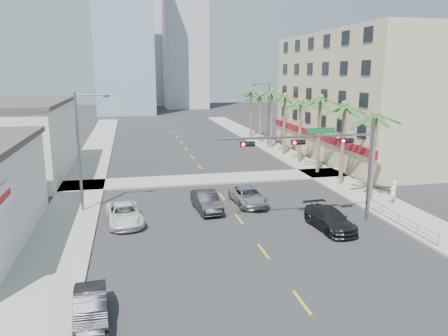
# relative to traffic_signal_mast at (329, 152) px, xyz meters

# --- Properties ---
(ground) EXTENTS (260.00, 260.00, 0.00)m
(ground) POSITION_rel_traffic_signal_mast_xyz_m (-5.78, -7.95, -5.06)
(ground) COLOR #262628
(ground) RESTS_ON ground
(sidewalk_right) EXTENTS (4.00, 120.00, 0.15)m
(sidewalk_right) POSITION_rel_traffic_signal_mast_xyz_m (6.22, 12.05, -4.99)
(sidewalk_right) COLOR gray
(sidewalk_right) RESTS_ON ground
(sidewalk_left) EXTENTS (4.00, 120.00, 0.15)m
(sidewalk_left) POSITION_rel_traffic_signal_mast_xyz_m (-17.78, 12.05, -4.99)
(sidewalk_left) COLOR gray
(sidewalk_left) RESTS_ON ground
(sidewalk_cross) EXTENTS (80.00, 4.00, 0.15)m
(sidewalk_cross) POSITION_rel_traffic_signal_mast_xyz_m (-5.78, 14.05, -4.99)
(sidewalk_cross) COLOR gray
(sidewalk_cross) RESTS_ON ground
(building_right) EXTENTS (15.25, 28.00, 15.00)m
(building_right) POSITION_rel_traffic_signal_mast_xyz_m (16.21, 22.05, 2.43)
(building_right) COLOR tan
(building_right) RESTS_ON ground
(building_left_far) EXTENTS (11.00, 18.00, 7.20)m
(building_left_far) POSITION_rel_traffic_signal_mast_xyz_m (-25.28, 20.05, -1.46)
(building_left_far) COLOR beige
(building_left_far) RESTS_ON ground
(tower_far_left) EXTENTS (14.00, 14.00, 48.00)m
(tower_far_left) POSITION_rel_traffic_signal_mast_xyz_m (-13.78, 87.05, 18.94)
(tower_far_left) COLOR #99B2C6
(tower_far_left) RESTS_ON ground
(tower_far_right) EXTENTS (12.00, 12.00, 60.00)m
(tower_far_right) POSITION_rel_traffic_signal_mast_xyz_m (3.22, 102.05, 24.94)
(tower_far_right) COLOR #ADADB2
(tower_far_right) RESTS_ON ground
(tower_far_center) EXTENTS (16.00, 16.00, 42.00)m
(tower_far_center) POSITION_rel_traffic_signal_mast_xyz_m (-8.78, 117.05, 15.94)
(tower_far_center) COLOR #ADADB2
(tower_far_center) RESTS_ON ground
(traffic_signal_mast) EXTENTS (11.12, 0.54, 7.20)m
(traffic_signal_mast) POSITION_rel_traffic_signal_mast_xyz_m (0.00, 0.00, 0.00)
(traffic_signal_mast) COLOR slate
(traffic_signal_mast) RESTS_ON ground
(palm_tree_0) EXTENTS (4.80, 4.80, 7.80)m
(palm_tree_0) POSITION_rel_traffic_signal_mast_xyz_m (5.82, 4.05, 2.02)
(palm_tree_0) COLOR brown
(palm_tree_0) RESTS_ON ground
(palm_tree_1) EXTENTS (4.80, 4.80, 8.16)m
(palm_tree_1) POSITION_rel_traffic_signal_mast_xyz_m (5.82, 9.25, 2.37)
(palm_tree_1) COLOR brown
(palm_tree_1) RESTS_ON ground
(palm_tree_2) EXTENTS (4.80, 4.80, 8.52)m
(palm_tree_2) POSITION_rel_traffic_signal_mast_xyz_m (5.82, 14.45, 2.72)
(palm_tree_2) COLOR brown
(palm_tree_2) RESTS_ON ground
(palm_tree_3) EXTENTS (4.80, 4.80, 7.80)m
(palm_tree_3) POSITION_rel_traffic_signal_mast_xyz_m (5.82, 19.65, 2.02)
(palm_tree_3) COLOR brown
(palm_tree_3) RESTS_ON ground
(palm_tree_4) EXTENTS (4.80, 4.80, 8.16)m
(palm_tree_4) POSITION_rel_traffic_signal_mast_xyz_m (5.82, 24.85, 2.37)
(palm_tree_4) COLOR brown
(palm_tree_4) RESTS_ON ground
(palm_tree_5) EXTENTS (4.80, 4.80, 8.52)m
(palm_tree_5) POSITION_rel_traffic_signal_mast_xyz_m (5.82, 30.05, 2.72)
(palm_tree_5) COLOR brown
(palm_tree_5) RESTS_ON ground
(palm_tree_6) EXTENTS (4.80, 4.80, 7.80)m
(palm_tree_6) POSITION_rel_traffic_signal_mast_xyz_m (5.82, 35.25, 2.02)
(palm_tree_6) COLOR brown
(palm_tree_6) RESTS_ON ground
(palm_tree_7) EXTENTS (4.80, 4.80, 8.16)m
(palm_tree_7) POSITION_rel_traffic_signal_mast_xyz_m (5.82, 40.45, 2.37)
(palm_tree_7) COLOR brown
(palm_tree_7) RESTS_ON ground
(streetlight_left) EXTENTS (2.55, 0.25, 9.00)m
(streetlight_left) POSITION_rel_traffic_signal_mast_xyz_m (-16.78, 6.05, -0.00)
(streetlight_left) COLOR slate
(streetlight_left) RESTS_ON ground
(streetlight_right) EXTENTS (2.55, 0.25, 9.00)m
(streetlight_right) POSITION_rel_traffic_signal_mast_xyz_m (5.21, 30.05, -0.00)
(streetlight_right) COLOR slate
(streetlight_right) RESTS_ON ground
(guardrail) EXTENTS (0.08, 8.08, 1.00)m
(guardrail) POSITION_rel_traffic_signal_mast_xyz_m (4.52, -1.95, -4.39)
(guardrail) COLOR silver
(guardrail) RESTS_ON ground
(car_parked_mid) EXTENTS (1.67, 4.03, 1.30)m
(car_parked_mid) POSITION_rel_traffic_signal_mast_xyz_m (-15.18, -9.49, -4.41)
(car_parked_mid) COLOR black
(car_parked_mid) RESTS_ON ground
(car_parked_far) EXTENTS (2.84, 5.19, 1.38)m
(car_parked_far) POSITION_rel_traffic_signal_mast_xyz_m (-13.88, 2.79, -4.37)
(car_parked_far) COLOR white
(car_parked_far) RESTS_ON ground
(car_lane_left) EXTENTS (1.96, 4.65, 1.49)m
(car_lane_left) POSITION_rel_traffic_signal_mast_xyz_m (-7.75, 4.45, -4.31)
(car_lane_left) COLOR black
(car_lane_left) RESTS_ON ground
(car_lane_center) EXTENTS (2.49, 5.02, 1.37)m
(car_lane_center) POSITION_rel_traffic_signal_mast_xyz_m (-4.16, 5.40, -4.38)
(car_lane_center) COLOR #B3B2B7
(car_lane_center) RESTS_ON ground
(car_lane_right) EXTENTS (2.34, 5.03, 1.42)m
(car_lane_right) POSITION_rel_traffic_signal_mast_xyz_m (-0.28, -1.27, -4.35)
(car_lane_right) COLOR black
(car_lane_right) RESTS_ON ground
(pedestrian) EXTENTS (0.78, 0.60, 1.89)m
(pedestrian) POSITION_rel_traffic_signal_mast_xyz_m (6.96, 2.62, -3.97)
(pedestrian) COLOR white
(pedestrian) RESTS_ON sidewalk_right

